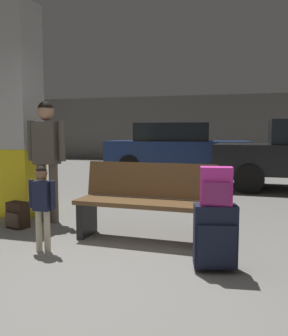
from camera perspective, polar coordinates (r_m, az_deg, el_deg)
ground_plane at (r=6.76m, az=5.08°, el=-5.35°), size 18.00×18.00×0.10m
garage_back_wall at (r=15.43m, az=11.21°, el=6.22°), size 18.00×0.12×2.80m
structural_pillar at (r=5.69m, az=-19.51°, el=8.44°), size 0.57×0.57×3.12m
bench at (r=4.16m, az=0.27°, el=-5.44°), size 1.62×0.58×0.89m
suitcase at (r=3.32m, az=11.30°, el=-10.60°), size 0.41×0.30×0.60m
backpack_bright at (r=3.23m, az=11.45°, el=-2.91°), size 0.30×0.22×0.34m
child at (r=3.86m, az=-15.96°, el=-4.82°), size 0.31×0.19×0.90m
adult at (r=5.07m, az=-15.30°, el=3.03°), size 0.57×0.23×1.66m
backpack_dark_floor at (r=4.99m, az=-19.55°, el=-7.12°), size 0.31×0.25×0.34m
parked_car_far at (r=10.65m, az=5.24°, el=3.35°), size 4.23×2.06×1.51m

